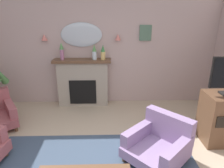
{
  "coord_description": "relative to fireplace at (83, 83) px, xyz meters",
  "views": [
    {
      "loc": [
        0.23,
        -1.84,
        2.2
      ],
      "look_at": [
        0.33,
        1.77,
        0.9
      ],
      "focal_mm": 32.05,
      "sensor_mm": 36.0,
      "label": 1
    }
  ],
  "objects": [
    {
      "name": "wall_back",
      "position": [
        0.35,
        0.22,
        0.82
      ],
      "size": [
        6.74,
        0.1,
        2.79
      ],
      "primitive_type": "cube",
      "color": "#B29993",
      "rests_on": "ground"
    },
    {
      "name": "mantel_vase_right",
      "position": [
        -0.45,
        -0.03,
        0.8
      ],
      "size": [
        0.1,
        0.1,
        0.4
      ],
      "color": "#9E6084",
      "rests_on": "fireplace"
    },
    {
      "name": "armchair_beside_couch",
      "position": [
        1.39,
        -2.06,
        -0.27
      ],
      "size": [
        1.15,
        1.14,
        0.71
      ],
      "color": "gray",
      "rests_on": "ground"
    },
    {
      "name": "mantel_vase_left",
      "position": [
        0.5,
        -0.03,
        0.75
      ],
      "size": [
        0.11,
        0.11,
        0.34
      ],
      "color": "tan",
      "rests_on": "fireplace"
    },
    {
      "name": "wall_sconce_right",
      "position": [
        0.85,
        0.09,
        1.09
      ],
      "size": [
        0.14,
        0.14,
        0.14
      ],
      "primitive_type": "cone",
      "color": "#D17066"
    },
    {
      "name": "fireplace",
      "position": [
        0.0,
        0.0,
        0.0
      ],
      "size": [
        1.36,
        0.36,
        1.16
      ],
      "color": "gray",
      "rests_on": "ground"
    },
    {
      "name": "mantel_vase_centre",
      "position": [
        0.3,
        -0.03,
        0.76
      ],
      "size": [
        0.11,
        0.11,
        0.35
      ],
      "color": "silver",
      "rests_on": "fireplace"
    },
    {
      "name": "wall_mirror",
      "position": [
        0.0,
        0.14,
        1.14
      ],
      "size": [
        0.96,
        0.06,
        0.56
      ],
      "primitive_type": "ellipsoid",
      "color": "#B2BCC6"
    },
    {
      "name": "framed_picture",
      "position": [
        1.5,
        0.15,
        1.18
      ],
      "size": [
        0.28,
        0.03,
        0.36
      ],
      "primitive_type": "cube",
      "color": "#4C6B56"
    },
    {
      "name": "wall_sconce_left",
      "position": [
        -0.85,
        0.09,
        1.09
      ],
      "size": [
        0.14,
        0.14,
        0.14
      ],
      "primitive_type": "cone",
      "color": "#D17066"
    }
  ]
}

